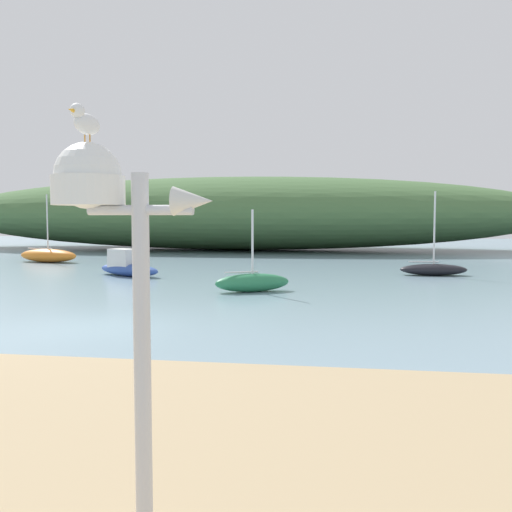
{
  "coord_description": "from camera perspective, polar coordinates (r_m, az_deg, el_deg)",
  "views": [
    {
      "loc": [
        5.92,
        -12.38,
        2.61
      ],
      "look_at": [
        3.19,
        5.48,
        1.36
      ],
      "focal_mm": 38.87,
      "sensor_mm": 36.0,
      "label": 1
    }
  ],
  "objects": [
    {
      "name": "mast_structure",
      "position": [
        3.99,
        -15.26,
        3.74
      ],
      "size": [
        1.14,
        0.5,
        2.93
      ],
      "color": "silver",
      "rests_on": "beach_sand"
    },
    {
      "name": "sailboat_near_shore",
      "position": [
        19.52,
        -0.37,
        -2.71
      ],
      "size": [
        2.77,
        1.91,
        2.9
      ],
      "color": "#287A4C",
      "rests_on": "ground"
    },
    {
      "name": "motorboat_far_left",
      "position": [
        25.53,
        -13.11,
        -1.04
      ],
      "size": [
        3.65,
        2.56,
        1.2
      ],
      "color": "#2D4C9E",
      "rests_on": "ground"
    },
    {
      "name": "distant_hill",
      "position": [
        45.78,
        -2.14,
        4.4
      ],
      "size": [
        51.07,
        14.44,
        5.93
      ],
      "primitive_type": "ellipsoid",
      "color": "#476B3D",
      "rests_on": "ground"
    },
    {
      "name": "sailboat_far_right",
      "position": [
        26.32,
        17.8,
        -1.29
      ],
      "size": [
        3.03,
        1.2,
        3.8
      ],
      "color": "black",
      "rests_on": "ground"
    },
    {
      "name": "ground_plane",
      "position": [
        13.97,
        -16.68,
        -6.97
      ],
      "size": [
        120.0,
        120.0,
        0.0
      ],
      "primitive_type": "plane",
      "color": "#7A99A8"
    },
    {
      "name": "seagull_on_radar",
      "position": [
        4.08,
        -17.14,
        13.08
      ],
      "size": [
        0.15,
        0.35,
        0.24
      ],
      "color": "orange",
      "rests_on": "mast_structure"
    },
    {
      "name": "sailboat_east_reach",
      "position": [
        34.64,
        -20.61,
        0.06
      ],
      "size": [
        4.06,
        2.08,
        3.97
      ],
      "color": "orange",
      "rests_on": "ground"
    }
  ]
}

